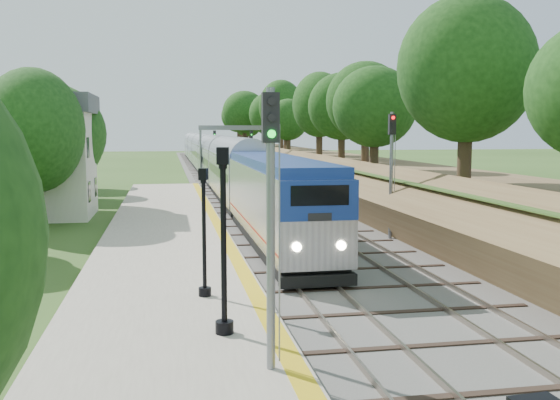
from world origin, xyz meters
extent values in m
plane|color=#2D4C19|center=(0.00, 0.00, 0.00)|extent=(320.00, 320.00, 0.00)
cube|color=#4C4944|center=(2.00, 60.00, 0.06)|extent=(9.50, 170.00, 0.12)
cube|color=gray|center=(-0.72, 60.00, 0.20)|extent=(0.08, 170.00, 0.16)
cube|color=gray|center=(0.72, 60.00, 0.20)|extent=(0.08, 170.00, 0.16)
cube|color=gray|center=(3.28, 60.00, 0.20)|extent=(0.08, 170.00, 0.16)
cube|color=gray|center=(4.72, 60.00, 0.20)|extent=(0.08, 170.00, 0.16)
cube|color=#A09381|center=(-5.20, 16.00, 0.19)|extent=(6.40, 68.00, 0.38)
cube|color=gold|center=(-2.35, 16.00, 0.39)|extent=(0.55, 68.00, 0.01)
cube|color=brown|center=(11.50, 60.00, 1.50)|extent=(9.00, 170.00, 3.00)
cube|color=brown|center=(7.60, 60.00, 1.30)|extent=(4.47, 170.00, 4.54)
cylinder|color=#332316|center=(10.00, 10.00, 4.31)|extent=(0.60, 0.60, 2.62)
sphere|color=#14380F|center=(10.00, 10.00, 7.88)|extent=(5.70, 5.70, 5.70)
cylinder|color=#332316|center=(10.00, 60.00, 4.31)|extent=(0.60, 0.60, 2.62)
sphere|color=#14380F|center=(10.00, 60.00, 7.88)|extent=(5.70, 5.70, 5.70)
cylinder|color=#332316|center=(10.00, 110.00, 4.31)|extent=(0.60, 0.60, 2.62)
sphere|color=#14380F|center=(10.00, 110.00, 7.88)|extent=(5.70, 5.70, 5.70)
cube|color=white|center=(-14.00, 30.00, 3.40)|extent=(8.00, 6.00, 6.80)
cube|color=#53565B|center=(-14.00, 30.00, 7.40)|extent=(8.60, 6.60, 1.20)
cube|color=black|center=(-9.99, 28.20, 1.80)|extent=(0.05, 1.10, 1.30)
cube|color=black|center=(-9.99, 31.80, 1.80)|extent=(0.05, 1.10, 1.30)
cube|color=black|center=(-9.99, 28.20, 4.60)|extent=(0.05, 1.10, 1.30)
cube|color=black|center=(-9.99, 31.80, 4.60)|extent=(0.05, 1.10, 1.30)
cylinder|color=slate|center=(-1.50, 55.00, 3.10)|extent=(0.24, 0.24, 6.20)
cylinder|color=slate|center=(6.50, 55.00, 3.10)|extent=(0.24, 0.24, 6.20)
cube|color=slate|center=(2.50, 55.00, 5.95)|extent=(8.40, 0.25, 0.50)
cube|color=black|center=(0.00, 54.85, 5.20)|extent=(0.30, 0.20, 0.90)
cube|color=black|center=(4.00, 54.85, 5.20)|extent=(0.30, 0.20, 0.90)
cylinder|color=#332316|center=(-12.00, 26.00, 1.22)|extent=(0.60, 0.60, 2.45)
sphere|color=#14380F|center=(-12.00, 26.00, 4.55)|extent=(5.32, 5.32, 5.32)
cylinder|color=#332316|center=(-12.00, 42.00, 1.22)|extent=(0.60, 0.60, 2.45)
sphere|color=#14380F|center=(-12.00, 42.00, 4.55)|extent=(5.32, 5.32, 5.32)
cube|color=black|center=(0.00, 16.23, 0.56)|extent=(2.56, 16.04, 0.56)
cube|color=#B7BAC1|center=(0.00, 16.23, 2.42)|extent=(2.79, 16.71, 3.16)
cube|color=navy|center=(0.00, 16.23, 4.20)|extent=(2.67, 16.04, 0.41)
cube|color=navy|center=(0.00, 7.85, 3.30)|extent=(2.76, 0.10, 1.39)
cube|color=black|center=(0.00, 7.81, 3.48)|extent=(2.04, 0.06, 0.70)
cube|color=#A2210F|center=(0.00, 16.23, 1.35)|extent=(2.81, 16.38, 0.09)
cube|color=#B7BAC1|center=(0.00, 34.47, 2.09)|extent=(2.79, 18.57, 3.62)
cube|color=#B7BAC1|center=(0.00, 53.64, 2.09)|extent=(2.79, 18.57, 3.62)
cube|color=#B7BAC1|center=(0.00, 72.81, 2.09)|extent=(2.79, 18.57, 3.62)
cube|color=#B7BAC1|center=(0.00, 91.97, 2.09)|extent=(2.79, 18.57, 3.62)
cube|color=#B7BAC1|center=(0.00, 111.14, 2.09)|extent=(2.79, 18.57, 3.62)
cylinder|color=black|center=(-3.70, 3.20, 0.54)|extent=(0.48, 0.48, 0.33)
cylinder|color=black|center=(-3.70, 3.20, 2.68)|extent=(0.15, 0.15, 4.28)
cube|color=black|center=(-3.70, 3.20, 5.04)|extent=(0.35, 0.35, 0.44)
cube|color=silver|center=(-3.70, 3.20, 5.04)|extent=(0.25, 0.25, 0.33)
cylinder|color=black|center=(-3.98, 7.04, 0.52)|extent=(0.41, 0.41, 0.28)
cylinder|color=black|center=(-3.98, 7.04, 2.33)|extent=(0.13, 0.13, 3.61)
cube|color=black|center=(-3.98, 7.04, 4.32)|extent=(0.33, 0.33, 0.37)
cube|color=silver|center=(-3.98, 7.04, 4.32)|extent=(0.24, 0.24, 0.28)
cylinder|color=slate|center=(-2.90, 0.59, 3.49)|extent=(0.19, 0.19, 6.22)
cube|color=black|center=(-2.90, 0.59, 5.96)|extent=(0.36, 0.24, 1.07)
cylinder|color=#0CE526|center=(-2.90, 0.45, 5.96)|extent=(0.17, 0.06, 0.17)
cylinder|color=slate|center=(6.20, 17.64, 3.37)|extent=(0.19, 0.19, 6.50)
cube|color=black|center=(6.20, 17.64, 5.99)|extent=(0.36, 0.23, 1.05)
cylinder|color=#FF0C0C|center=(6.20, 17.51, 5.99)|extent=(0.17, 0.06, 0.17)
camera|label=1|loc=(-5.11, -12.70, 5.70)|focal=40.00mm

